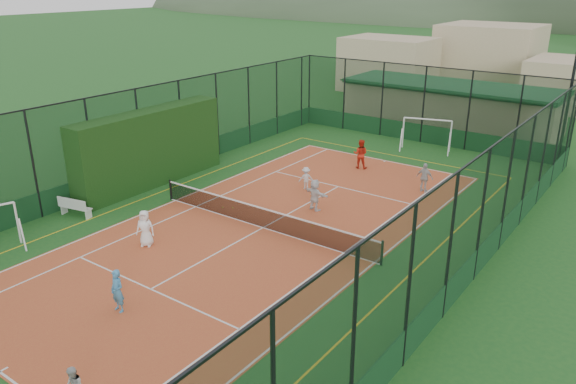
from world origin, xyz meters
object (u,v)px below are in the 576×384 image
object	(u,v)px
child_near_left	(145,228)
child_far_right	(425,178)
floodlight_ne	(569,97)
white_bench	(76,207)
child_far_left	(306,178)
child_near_mid	(117,291)
child_far_back	(315,195)
coach	(360,154)
clubhouse	(450,106)
futsal_goal_far	(426,135)

from	to	relation	value
child_near_left	child_far_right	xyz separation A→B (m)	(6.74, 12.49, -0.01)
floodlight_ne	white_bench	bearing A→B (deg)	-128.53
child_near_left	child_far_left	size ratio (longest dim) A/B	1.30
child_far_left	child_far_right	bearing A→B (deg)	168.56
white_bench	floodlight_ne	bearing A→B (deg)	39.59
child_near_mid	child_far_back	bearing A→B (deg)	89.33
white_bench	child_near_mid	bearing A→B (deg)	-37.94
child_near_mid	child_far_left	distance (m)	13.13
child_near_mid	child_far_right	xyz separation A→B (m)	(3.72, 16.26, 0.02)
child_near_left	coach	distance (m)	14.11
floodlight_ne	child_near_mid	bearing A→B (deg)	-108.89
clubhouse	child_far_right	distance (m)	14.24
clubhouse	futsal_goal_far	size ratio (longest dim) A/B	4.99
futsal_goal_far	child_far_right	xyz separation A→B (m)	(2.97, -7.20, -0.21)
futsal_goal_far	child_far_right	bearing A→B (deg)	-84.11
coach	floodlight_ne	bearing A→B (deg)	-161.63
child_far_right	child_far_back	distance (m)	6.19
white_bench	coach	distance (m)	15.56
clubhouse	child_near_left	size ratio (longest dim) A/B	9.87
child_far_back	futsal_goal_far	bearing A→B (deg)	-78.90
floodlight_ne	clubhouse	world-z (taller)	floodlight_ne
child_near_mid	child_far_right	distance (m)	16.68
coach	child_far_right	bearing A→B (deg)	144.09
child_far_left	coach	size ratio (longest dim) A/B	0.70
child_far_left	coach	world-z (taller)	coach
child_far_right	coach	distance (m)	4.75
clubhouse	futsal_goal_far	world-z (taller)	clubhouse
child_near_left	child_near_mid	xyz separation A→B (m)	(3.02, -3.77, -0.03)
coach	child_far_left	bearing A→B (deg)	64.36
white_bench	child_far_right	size ratio (longest dim) A/B	1.09
child_near_left	child_far_right	distance (m)	14.19
child_near_left	child_near_mid	world-z (taller)	child_near_left
white_bench	coach	size ratio (longest dim) A/B	0.99
child_far_back	coach	world-z (taller)	coach
futsal_goal_far	child_far_left	world-z (taller)	futsal_goal_far
floodlight_ne	child_far_back	distance (m)	16.03
floodlight_ne	child_near_mid	size ratio (longest dim) A/B	5.54
clubhouse	child_far_back	size ratio (longest dim) A/B	10.03
child_near_left	coach	size ratio (longest dim) A/B	0.91
white_bench	child_near_mid	xyz separation A→B (m)	(8.01, -3.92, 0.29)
futsal_goal_far	child_far_back	size ratio (longest dim) A/B	2.01
clubhouse	coach	size ratio (longest dim) A/B	9.00
futsal_goal_far	child_near_mid	distance (m)	23.47
child_near_left	child_far_back	bearing A→B (deg)	35.31
child_far_left	floodlight_ne	bearing A→B (deg)	-173.93
child_far_back	child_far_right	bearing A→B (deg)	-109.12
child_far_left	child_far_back	size ratio (longest dim) A/B	0.78
child_far_left	child_far_right	xyz separation A→B (m)	(5.14, 3.20, 0.17)
child_far_back	clubhouse	bearing A→B (deg)	-75.59
floodlight_ne	white_bench	xyz separation A→B (m)	(-16.40, -20.60, -3.66)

